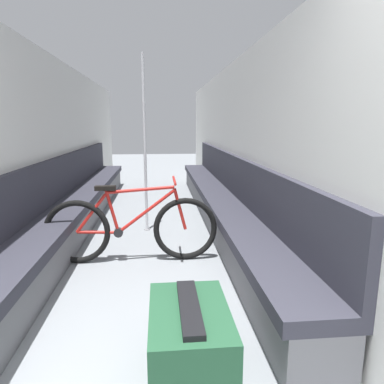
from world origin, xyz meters
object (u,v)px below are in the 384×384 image
Objects in this scene: bench_seat_row_right at (221,201)px; bicycle at (132,229)px; grab_pole_near at (145,148)px; luggage_bag at (190,347)px; bench_seat_row_left at (76,204)px.

bicycle is (-1.15, -1.33, 0.04)m from bench_seat_row_right.
grab_pole_near reaches higher than luggage_bag.
bench_seat_row_right is at bearing 57.31° from bicycle.
bench_seat_row_left is at bearing 180.00° from bench_seat_row_right.
bench_seat_row_left reaches higher than luggage_bag.
luggage_bag is (0.32, -2.78, -0.86)m from grab_pole_near.
bench_seat_row_left reaches higher than bicycle.
bench_seat_row_right is at bearing 76.85° from luggage_bag.
grab_pole_near reaches higher than bicycle.
bicycle is 1.28m from grab_pole_near.
bench_seat_row_right reaches higher than bicycle.
bicycle is at bearing -130.72° from bench_seat_row_right.
grab_pole_near reaches higher than bench_seat_row_right.
luggage_bag is (-0.72, -3.07, -0.08)m from bench_seat_row_right.
bench_seat_row_left and bench_seat_row_right have the same top height.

